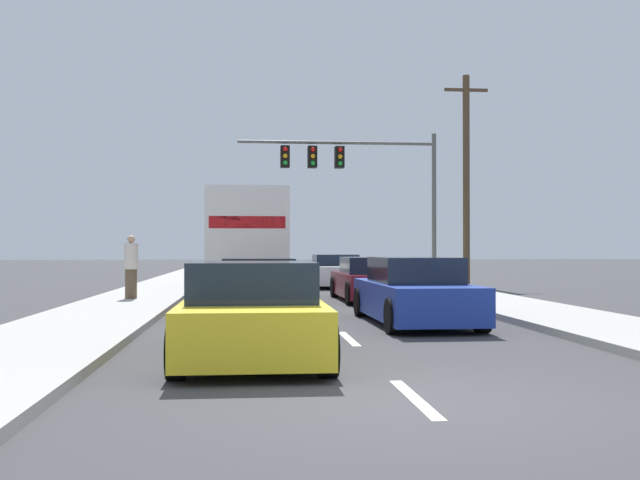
{
  "coord_description": "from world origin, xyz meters",
  "views": [
    {
      "loc": [
        -1.67,
        -7.22,
        1.51
      ],
      "look_at": [
        0.46,
        15.02,
        1.76
      ],
      "focal_mm": 41.95,
      "sensor_mm": 36.0,
      "label": 1
    }
  ],
  "objects_px": {
    "car_orange": "(258,289)",
    "utility_pole_mid": "(466,177)",
    "car_maroon": "(372,281)",
    "traffic_signal_mast": "(345,167)",
    "box_truck": "(247,236)",
    "car_blue": "(414,293)",
    "car_yellow": "(252,315)",
    "pedestrian_near_corner": "(131,267)",
    "car_white": "(335,272)"
  },
  "relations": [
    {
      "from": "car_orange",
      "to": "pedestrian_near_corner",
      "type": "xyz_separation_m",
      "value": [
        -3.42,
        3.46,
        0.43
      ]
    },
    {
      "from": "car_maroon",
      "to": "car_blue",
      "type": "xyz_separation_m",
      "value": [
        -0.24,
        -6.6,
        0.03
      ]
    },
    {
      "from": "car_orange",
      "to": "utility_pole_mid",
      "type": "relative_size",
      "value": 0.48
    },
    {
      "from": "car_orange",
      "to": "utility_pole_mid",
      "type": "height_order",
      "value": "utility_pole_mid"
    },
    {
      "from": "car_yellow",
      "to": "car_maroon",
      "type": "xyz_separation_m",
      "value": [
        3.51,
        11.05,
        -0.01
      ]
    },
    {
      "from": "box_truck",
      "to": "traffic_signal_mast",
      "type": "relative_size",
      "value": 0.9
    },
    {
      "from": "traffic_signal_mast",
      "to": "car_orange",
      "type": "bearing_deg",
      "value": -104.53
    },
    {
      "from": "box_truck",
      "to": "car_orange",
      "type": "relative_size",
      "value": 1.93
    },
    {
      "from": "box_truck",
      "to": "utility_pole_mid",
      "type": "height_order",
      "value": "utility_pole_mid"
    },
    {
      "from": "car_orange",
      "to": "car_maroon",
      "type": "distance_m",
      "value": 5.18
    },
    {
      "from": "car_white",
      "to": "car_blue",
      "type": "height_order",
      "value": "car_blue"
    },
    {
      "from": "car_orange",
      "to": "car_yellow",
      "type": "bearing_deg",
      "value": -91.37
    },
    {
      "from": "traffic_signal_mast",
      "to": "pedestrian_near_corner",
      "type": "relative_size",
      "value": 5.15
    },
    {
      "from": "box_truck",
      "to": "car_orange",
      "type": "xyz_separation_m",
      "value": [
        0.28,
        -8.3,
        -1.36
      ]
    },
    {
      "from": "car_white",
      "to": "car_maroon",
      "type": "distance_m",
      "value": 7.55
    },
    {
      "from": "box_truck",
      "to": "traffic_signal_mast",
      "type": "bearing_deg",
      "value": 59.24
    },
    {
      "from": "car_maroon",
      "to": "traffic_signal_mast",
      "type": "relative_size",
      "value": 0.49
    },
    {
      "from": "car_blue",
      "to": "pedestrian_near_corner",
      "type": "bearing_deg",
      "value": 136.91
    },
    {
      "from": "car_maroon",
      "to": "traffic_signal_mast",
      "type": "bearing_deg",
      "value": 86.59
    },
    {
      "from": "box_truck",
      "to": "utility_pole_mid",
      "type": "relative_size",
      "value": 0.93
    },
    {
      "from": "car_maroon",
      "to": "pedestrian_near_corner",
      "type": "distance_m",
      "value": 6.79
    },
    {
      "from": "utility_pole_mid",
      "to": "car_white",
      "type": "bearing_deg",
      "value": -170.76
    },
    {
      "from": "traffic_signal_mast",
      "to": "pedestrian_near_corner",
      "type": "distance_m",
      "value": 14.79
    },
    {
      "from": "car_orange",
      "to": "utility_pole_mid",
      "type": "distance_m",
      "value": 15.6
    },
    {
      "from": "car_maroon",
      "to": "car_blue",
      "type": "bearing_deg",
      "value": -92.12
    },
    {
      "from": "car_blue",
      "to": "utility_pole_mid",
      "type": "relative_size",
      "value": 0.54
    },
    {
      "from": "car_orange",
      "to": "traffic_signal_mast",
      "type": "relative_size",
      "value": 0.46
    },
    {
      "from": "car_yellow",
      "to": "car_white",
      "type": "bearing_deg",
      "value": 79.96
    },
    {
      "from": "car_maroon",
      "to": "traffic_signal_mast",
      "type": "distance_m",
      "value": 12.47
    },
    {
      "from": "box_truck",
      "to": "pedestrian_near_corner",
      "type": "bearing_deg",
      "value": -122.98
    },
    {
      "from": "car_orange",
      "to": "pedestrian_near_corner",
      "type": "bearing_deg",
      "value": 134.71
    },
    {
      "from": "utility_pole_mid",
      "to": "car_blue",
      "type": "bearing_deg",
      "value": -110.23
    },
    {
      "from": "box_truck",
      "to": "car_maroon",
      "type": "bearing_deg",
      "value": -50.13
    },
    {
      "from": "car_orange",
      "to": "box_truck",
      "type": "bearing_deg",
      "value": 91.96
    },
    {
      "from": "car_white",
      "to": "car_blue",
      "type": "relative_size",
      "value": 0.89
    },
    {
      "from": "box_truck",
      "to": "car_blue",
      "type": "relative_size",
      "value": 1.73
    },
    {
      "from": "car_yellow",
      "to": "pedestrian_near_corner",
      "type": "distance_m",
      "value": 11.05
    },
    {
      "from": "car_yellow",
      "to": "utility_pole_mid",
      "type": "height_order",
      "value": "utility_pole_mid"
    },
    {
      "from": "car_orange",
      "to": "car_blue",
      "type": "distance_m",
      "value": 4.07
    },
    {
      "from": "car_orange",
      "to": "utility_pole_mid",
      "type": "xyz_separation_m",
      "value": [
        8.64,
        12.4,
        3.86
      ]
    },
    {
      "from": "car_white",
      "to": "pedestrian_near_corner",
      "type": "height_order",
      "value": "pedestrian_near_corner"
    },
    {
      "from": "utility_pole_mid",
      "to": "pedestrian_near_corner",
      "type": "xyz_separation_m",
      "value": [
        -12.06,
        -8.94,
        -3.44
      ]
    },
    {
      "from": "box_truck",
      "to": "car_blue",
      "type": "distance_m",
      "value": 11.52
    },
    {
      "from": "traffic_signal_mast",
      "to": "car_blue",
      "type": "bearing_deg",
      "value": -92.94
    },
    {
      "from": "car_yellow",
      "to": "utility_pole_mid",
      "type": "xyz_separation_m",
      "value": [
        8.81,
        19.5,
        3.84
      ]
    },
    {
      "from": "box_truck",
      "to": "utility_pole_mid",
      "type": "distance_m",
      "value": 10.14
    },
    {
      "from": "car_blue",
      "to": "traffic_signal_mast",
      "type": "bearing_deg",
      "value": 87.06
    },
    {
      "from": "car_blue",
      "to": "car_orange",
      "type": "bearing_deg",
      "value": 139.55
    },
    {
      "from": "car_orange",
      "to": "utility_pole_mid",
      "type": "bearing_deg",
      "value": 55.15
    },
    {
      "from": "car_maroon",
      "to": "utility_pole_mid",
      "type": "height_order",
      "value": "utility_pole_mid"
    }
  ]
}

